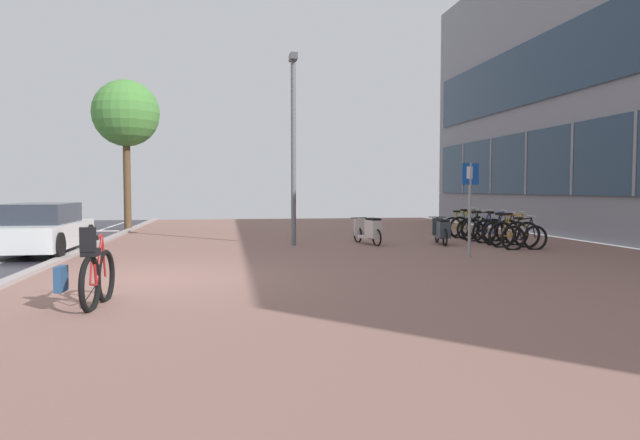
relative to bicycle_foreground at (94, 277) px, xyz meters
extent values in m
cube|color=#896156|center=(5.32, 2.31, -0.43)|extent=(14.40, 40.00, 0.05)
cube|color=#A39796|center=(-1.88, 2.31, -0.37)|extent=(0.24, 40.00, 0.08)
cube|color=gray|center=(12.67, 5.74, 2.14)|extent=(0.10, 0.12, 2.29)
cube|color=gray|center=(12.67, 8.58, 2.14)|extent=(0.10, 0.12, 2.29)
cube|color=gray|center=(12.67, 11.42, 2.14)|extent=(0.10, 0.12, 2.29)
cube|color=gray|center=(12.67, 14.27, 2.14)|extent=(0.10, 0.12, 2.29)
cube|color=gray|center=(12.67, 17.11, 2.14)|extent=(0.10, 0.12, 2.29)
torus|color=black|center=(0.01, -0.29, -0.06)|extent=(0.14, 0.78, 0.77)
torus|color=black|center=(0.06, 0.39, -0.06)|extent=(0.14, 0.78, 0.77)
cylinder|color=maroon|center=(0.04, 0.12, 0.22)|extent=(0.06, 0.34, 0.68)
cylinder|color=maroon|center=(0.03, -0.09, 0.19)|extent=(0.05, 0.15, 0.62)
cylinder|color=maroon|center=(0.04, 0.06, 0.52)|extent=(0.07, 0.42, 0.09)
cylinder|color=maroon|center=(0.02, -0.16, -0.09)|extent=(0.05, 0.27, 0.08)
cylinder|color=maroon|center=(0.02, -0.22, 0.22)|extent=(0.04, 0.18, 0.56)
cylinder|color=maroon|center=(0.06, 0.33, 0.24)|extent=(0.04, 0.16, 0.62)
cube|color=black|center=(0.02, -0.14, 0.54)|extent=(0.11, 0.23, 0.06)
cylinder|color=#ADADB2|center=(0.05, 0.27, 0.60)|extent=(0.48, 0.06, 0.02)
cube|color=black|center=(0.01, -0.24, 0.36)|extent=(0.22, 0.26, 0.10)
cube|color=black|center=(0.01, -0.34, 0.54)|extent=(0.20, 0.08, 0.32)
cube|color=navy|center=(-0.37, -0.21, 0.01)|extent=(0.12, 0.29, 0.34)
cylinder|color=black|center=(-0.07, -0.10, -0.26)|extent=(0.20, 0.08, 0.30)
torus|color=black|center=(9.18, 5.76, -0.10)|extent=(0.68, 0.09, 0.68)
torus|color=black|center=(9.79, 5.74, -0.10)|extent=(0.68, 0.09, 0.68)
cylinder|color=black|center=(9.55, 5.75, 0.14)|extent=(0.30, 0.05, 0.60)
cylinder|color=black|center=(9.36, 5.75, 0.12)|extent=(0.13, 0.04, 0.54)
cylinder|color=black|center=(9.50, 5.75, 0.41)|extent=(0.37, 0.05, 0.08)
cylinder|color=black|center=(9.30, 5.76, -0.13)|extent=(0.24, 0.04, 0.07)
cylinder|color=black|center=(9.25, 5.76, 0.14)|extent=(0.16, 0.03, 0.50)
cylinder|color=black|center=(9.73, 5.74, 0.17)|extent=(0.14, 0.04, 0.54)
cube|color=black|center=(9.31, 5.76, 0.43)|extent=(0.22, 0.10, 0.06)
cylinder|color=#ADADB2|center=(9.68, 5.74, 0.48)|extent=(0.04, 0.48, 0.02)
torus|color=black|center=(9.19, 6.42, -0.07)|extent=(0.75, 0.17, 0.75)
torus|color=black|center=(9.88, 6.33, -0.07)|extent=(0.75, 0.17, 0.75)
cylinder|color=#BB8517|center=(9.61, 6.36, 0.20)|extent=(0.34, 0.08, 0.65)
cylinder|color=#BB8517|center=(9.40, 6.39, 0.17)|extent=(0.15, 0.05, 0.60)
cylinder|color=#BB8517|center=(9.55, 6.37, 0.49)|extent=(0.42, 0.09, 0.09)
cylinder|color=#BB8517|center=(9.32, 6.40, -0.10)|extent=(0.27, 0.06, 0.08)
cylinder|color=#BB8517|center=(9.27, 6.41, 0.20)|extent=(0.18, 0.05, 0.55)
cylinder|color=#BB8517|center=(9.82, 6.33, 0.22)|extent=(0.16, 0.05, 0.60)
cube|color=black|center=(9.34, 6.40, 0.51)|extent=(0.23, 0.12, 0.06)
cylinder|color=#ADADB2|center=(9.76, 6.34, 0.57)|extent=(0.09, 0.48, 0.02)
torus|color=black|center=(9.27, 7.02, -0.08)|extent=(0.73, 0.14, 0.72)
torus|color=black|center=(9.91, 6.96, -0.08)|extent=(0.73, 0.14, 0.72)
cylinder|color=black|center=(9.66, 6.99, 0.18)|extent=(0.32, 0.07, 0.63)
cylinder|color=black|center=(9.46, 7.00, 0.15)|extent=(0.14, 0.05, 0.58)
cylinder|color=black|center=(9.60, 6.99, 0.46)|extent=(0.39, 0.07, 0.08)
cylinder|color=black|center=(9.39, 7.01, -0.11)|extent=(0.25, 0.05, 0.08)
cylinder|color=black|center=(9.34, 7.02, 0.18)|extent=(0.17, 0.04, 0.53)
cylinder|color=black|center=(9.85, 6.97, 0.20)|extent=(0.15, 0.04, 0.58)
cube|color=black|center=(9.41, 7.01, 0.48)|extent=(0.23, 0.11, 0.06)
cylinder|color=#ADADB2|center=(9.80, 6.97, 0.54)|extent=(0.07, 0.48, 0.02)
torus|color=black|center=(9.27, 7.65, -0.07)|extent=(0.75, 0.15, 0.75)
torus|color=black|center=(9.97, 7.58, -0.07)|extent=(0.75, 0.15, 0.75)
cylinder|color=navy|center=(9.69, 7.60, 0.20)|extent=(0.34, 0.07, 0.65)
cylinder|color=navy|center=(9.48, 7.63, 0.17)|extent=(0.15, 0.05, 0.59)
cylinder|color=navy|center=(9.64, 7.61, 0.49)|extent=(0.43, 0.08, 0.09)
cylinder|color=navy|center=(9.41, 7.63, -0.10)|extent=(0.27, 0.06, 0.08)
cylinder|color=navy|center=(9.35, 7.64, 0.20)|extent=(0.18, 0.04, 0.54)
cylinder|color=navy|center=(9.91, 7.58, 0.22)|extent=(0.16, 0.05, 0.59)
cube|color=black|center=(9.43, 7.63, 0.51)|extent=(0.23, 0.11, 0.06)
cylinder|color=#ADADB2|center=(9.85, 7.59, 0.57)|extent=(0.07, 0.48, 0.02)
torus|color=black|center=(9.18, 8.26, -0.08)|extent=(0.74, 0.14, 0.74)
torus|color=black|center=(9.81, 8.20, -0.08)|extent=(0.74, 0.14, 0.74)
cylinder|color=black|center=(9.56, 8.23, 0.19)|extent=(0.32, 0.07, 0.65)
cylinder|color=black|center=(9.37, 8.24, 0.16)|extent=(0.14, 0.05, 0.59)
cylinder|color=black|center=(9.51, 8.23, 0.48)|extent=(0.39, 0.07, 0.09)
cylinder|color=black|center=(9.30, 8.25, -0.10)|extent=(0.25, 0.05, 0.08)
cylinder|color=black|center=(9.25, 8.26, 0.19)|extent=(0.17, 0.04, 0.54)
cylinder|color=black|center=(9.76, 8.21, 0.21)|extent=(0.15, 0.04, 0.59)
cube|color=black|center=(9.32, 8.25, 0.49)|extent=(0.23, 0.11, 0.06)
cylinder|color=#ADADB2|center=(9.70, 8.21, 0.55)|extent=(0.07, 0.48, 0.02)
torus|color=black|center=(9.29, 8.89, -0.09)|extent=(0.71, 0.16, 0.70)
torus|color=black|center=(9.92, 8.81, -0.09)|extent=(0.71, 0.16, 0.70)
cylinder|color=#AEB7BA|center=(9.67, 8.85, 0.16)|extent=(0.31, 0.07, 0.62)
cylinder|color=#AEB7BA|center=(9.48, 8.87, 0.14)|extent=(0.14, 0.05, 0.56)
cylinder|color=#AEB7BA|center=(9.62, 8.85, 0.44)|extent=(0.39, 0.08, 0.08)
cylinder|color=#AEB7BA|center=(9.41, 8.88, -0.12)|extent=(0.25, 0.06, 0.08)
cylinder|color=#AEB7BA|center=(9.36, 8.88, 0.16)|extent=(0.17, 0.05, 0.51)
cylinder|color=#AEB7BA|center=(9.86, 8.82, 0.19)|extent=(0.15, 0.05, 0.56)
cube|color=black|center=(9.43, 8.88, 0.46)|extent=(0.23, 0.12, 0.06)
cylinder|color=#ADADB2|center=(9.81, 8.83, 0.51)|extent=(0.08, 0.48, 0.02)
torus|color=black|center=(9.25, 9.44, -0.07)|extent=(0.75, 0.15, 0.74)
torus|color=black|center=(9.92, 9.51, -0.07)|extent=(0.75, 0.15, 0.74)
cylinder|color=#306532|center=(9.66, 9.48, 0.20)|extent=(0.33, 0.07, 0.65)
cylinder|color=#306532|center=(9.45, 9.46, 0.17)|extent=(0.15, 0.05, 0.59)
cylinder|color=#306532|center=(9.60, 9.48, 0.49)|extent=(0.41, 0.08, 0.09)
cylinder|color=#306532|center=(9.38, 9.45, -0.10)|extent=(0.26, 0.06, 0.08)
cylinder|color=#306532|center=(9.32, 9.45, 0.20)|extent=(0.18, 0.04, 0.54)
cylinder|color=#306532|center=(9.86, 9.50, 0.22)|extent=(0.15, 0.05, 0.59)
cube|color=black|center=(9.40, 9.45, 0.50)|extent=(0.23, 0.11, 0.06)
cylinder|color=#ADADB2|center=(9.80, 9.50, 0.56)|extent=(0.07, 0.48, 0.02)
torus|color=black|center=(9.29, 10.14, -0.10)|extent=(0.69, 0.17, 0.69)
torus|color=black|center=(9.90, 10.05, -0.10)|extent=(0.69, 0.17, 0.69)
cylinder|color=#B98E15|center=(9.66, 10.08, 0.15)|extent=(0.31, 0.08, 0.60)
cylinder|color=#B98E15|center=(9.48, 10.11, 0.12)|extent=(0.14, 0.06, 0.55)
cylinder|color=#B98E15|center=(9.61, 10.09, 0.42)|extent=(0.38, 0.09, 0.08)
cylinder|color=#B98E15|center=(9.41, 10.12, -0.12)|extent=(0.24, 0.07, 0.07)
cylinder|color=#B98E15|center=(9.36, 10.13, 0.15)|extent=(0.16, 0.05, 0.50)
cylinder|color=#B98E15|center=(9.85, 10.06, 0.17)|extent=(0.14, 0.05, 0.55)
cube|color=black|center=(9.43, 10.12, 0.43)|extent=(0.23, 0.12, 0.06)
cylinder|color=#ADADB2|center=(9.79, 10.06, 0.49)|extent=(0.10, 0.48, 0.02)
torus|color=black|center=(7.83, 7.08, -0.17)|extent=(0.14, 0.53, 0.53)
torus|color=black|center=(8.03, 8.23, -0.17)|extent=(0.14, 0.53, 0.53)
cube|color=#313B44|center=(7.93, 7.65, -0.20)|extent=(0.39, 0.70, 0.08)
cube|color=#313B44|center=(7.86, 7.28, 0.03)|extent=(0.38, 0.56, 0.46)
cube|color=black|center=(7.86, 7.28, 0.29)|extent=(0.34, 0.51, 0.06)
cylinder|color=#313B44|center=(8.02, 8.21, 0.09)|extent=(0.09, 0.13, 0.53)
cube|color=#313B44|center=(8.01, 8.13, 0.06)|extent=(0.33, 0.13, 0.52)
cylinder|color=black|center=(8.02, 8.18, 0.35)|extent=(0.52, 0.12, 0.03)
torus|color=black|center=(5.95, 7.43, -0.18)|extent=(0.17, 0.51, 0.51)
torus|color=black|center=(5.66, 8.57, -0.18)|extent=(0.17, 0.51, 0.51)
cube|color=beige|center=(5.81, 8.00, -0.20)|extent=(0.43, 0.71, 0.08)
cube|color=beige|center=(5.90, 7.64, 0.05)|extent=(0.42, 0.57, 0.51)
cube|color=black|center=(5.90, 7.64, 0.33)|extent=(0.37, 0.52, 0.06)
cylinder|color=beige|center=(5.67, 8.55, 0.07)|extent=(0.10, 0.13, 0.51)
cube|color=beige|center=(5.69, 8.47, 0.05)|extent=(0.33, 0.16, 0.51)
cylinder|color=black|center=(5.68, 8.52, 0.33)|extent=(0.51, 0.15, 0.03)
cube|color=silver|center=(-2.81, 6.96, 0.05)|extent=(1.70, 3.93, 0.58)
cube|color=#282D38|center=(-2.81, 7.05, 0.59)|extent=(1.43, 2.24, 0.49)
cylinder|color=black|center=(-3.62, 8.41, -0.10)|extent=(0.20, 0.62, 0.62)
cylinder|color=black|center=(-2.00, 8.41, -0.10)|extent=(0.20, 0.62, 0.62)
cylinder|color=black|center=(-2.00, 5.52, -0.10)|extent=(0.20, 0.62, 0.62)
cylinder|color=gray|center=(7.38, 4.43, 0.69)|extent=(0.07, 0.07, 2.20)
cube|color=#1448A8|center=(7.38, 4.42, 1.54)|extent=(0.40, 0.02, 0.50)
cube|color=white|center=(7.35, 4.40, 1.57)|extent=(0.14, 0.01, 0.28)
cylinder|color=slate|center=(3.65, 7.91, 2.17)|extent=(0.14, 0.14, 5.15)
cube|color=#4C4C51|center=(3.65, 7.91, 4.86)|extent=(0.20, 0.52, 0.18)
cylinder|color=brown|center=(-2.02, 14.92, 1.40)|extent=(0.28, 0.28, 3.62)
sphere|color=#4B8A3C|center=(-2.02, 14.92, 4.10)|extent=(2.54, 2.54, 2.54)
camera|label=1|loc=(1.80, -8.14, 1.20)|focal=32.12mm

